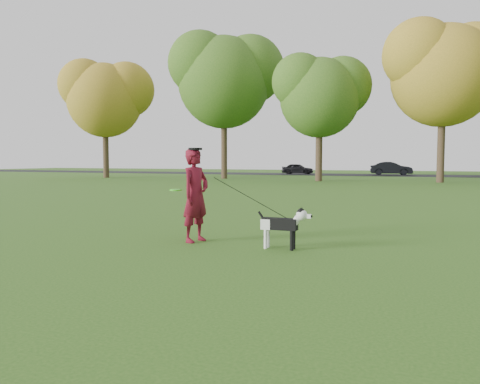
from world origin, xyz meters
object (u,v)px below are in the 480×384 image
at_px(man, 196,195).
at_px(car_left, 298,169).
at_px(dog, 284,223).
at_px(car_mid, 391,168).

bearing_deg(man, car_left, 25.10).
distance_m(dog, car_left, 41.11).
distance_m(dog, car_mid, 39.85).
xyz_separation_m(dog, car_left, (-10.12, 39.84, 0.12)).
relative_size(dog, car_left, 0.30).
xyz_separation_m(man, car_left, (-8.37, 39.73, -0.30)).
distance_m(car_left, car_mid, 9.30).
bearing_deg(man, car_mid, 11.86).
distance_m(man, car_left, 40.61).
bearing_deg(car_left, car_mid, -92.32).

